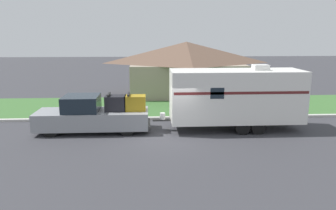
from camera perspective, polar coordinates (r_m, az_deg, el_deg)
The scene contains 7 objects.
ground_plane at distance 16.66m, azimuth 0.66°, elevation -5.74°, with size 120.00×120.00×0.00m, color #38383D.
curb_strip at distance 20.23m, azimuth -0.08°, elevation -2.26°, with size 80.00×0.30×0.14m.
lawn_strip at distance 23.79m, azimuth -0.59°, elevation -0.18°, with size 80.00×7.00×0.03m.
house_across_street at distance 28.41m, azimuth 3.18°, elevation 6.58°, with size 10.16×6.61×4.50m.
pickup_truck at distance 17.97m, azimuth -12.76°, elevation -1.71°, with size 6.04×2.04×2.06m.
travel_trailer at distance 18.14m, azimuth 11.74°, elevation 1.61°, with size 8.07×2.40×3.54m.
mailbox at distance 21.10m, azimuth -14.54°, elevation 0.55°, with size 0.48×0.20×1.30m.
Camera 1 is at (-1.12, -15.80, 5.16)m, focal length 35.00 mm.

